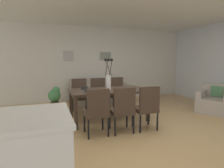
% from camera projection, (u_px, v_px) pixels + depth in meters
% --- Properties ---
extents(ground_plane, '(9.00, 9.00, 0.00)m').
position_uv_depth(ground_plane, '(128.00, 130.00, 3.89)').
color(ground_plane, tan).
extents(back_wall_panel, '(9.00, 0.10, 2.60)m').
position_uv_depth(back_wall_panel, '(91.00, 64.00, 6.77)').
color(back_wall_panel, silver).
rests_on(back_wall_panel, ground).
extents(ceiling_panel, '(9.00, 7.20, 0.08)m').
position_uv_depth(ceiling_panel, '(121.00, 2.00, 3.93)').
color(ceiling_panel, white).
extents(dining_table, '(1.80, 0.96, 0.74)m').
position_uv_depth(dining_table, '(109.00, 93.00, 4.50)').
color(dining_table, '#3D2D23').
rests_on(dining_table, ground).
extents(dining_chair_near_left, '(0.44, 0.44, 0.92)m').
position_uv_depth(dining_chair_near_left, '(97.00, 110.00, 3.55)').
color(dining_chair_near_left, '#3D2D23').
rests_on(dining_chair_near_left, ground).
extents(dining_chair_near_right, '(0.47, 0.47, 0.92)m').
position_uv_depth(dining_chair_near_right, '(80.00, 94.00, 5.20)').
color(dining_chair_near_right, '#3D2D23').
rests_on(dining_chair_near_right, ground).
extents(dining_chair_far_left, '(0.46, 0.46, 0.92)m').
position_uv_depth(dining_chair_far_left, '(123.00, 108.00, 3.70)').
color(dining_chair_far_left, '#3D2D23').
rests_on(dining_chair_far_left, ground).
extents(dining_chair_far_right, '(0.47, 0.47, 0.92)m').
position_uv_depth(dining_chair_far_right, '(99.00, 93.00, 5.38)').
color(dining_chair_far_right, '#3D2D23').
rests_on(dining_chair_far_right, ground).
extents(dining_chair_mid_left, '(0.46, 0.46, 0.92)m').
position_uv_depth(dining_chair_mid_left, '(147.00, 106.00, 3.85)').
color(dining_chair_mid_left, '#3D2D23').
rests_on(dining_chair_mid_left, ground).
extents(dining_chair_mid_right, '(0.46, 0.46, 0.92)m').
position_uv_depth(dining_chair_mid_right, '(117.00, 92.00, 5.54)').
color(dining_chair_mid_right, '#3D2D23').
rests_on(dining_chair_mid_right, ground).
extents(centerpiece_vase, '(0.21, 0.23, 0.73)m').
position_uv_depth(centerpiece_vase, '(109.00, 78.00, 4.46)').
color(centerpiece_vase, white).
rests_on(centerpiece_vase, dining_table).
extents(placemat_near_left, '(0.32, 0.32, 0.01)m').
position_uv_depth(placemat_near_left, '(88.00, 92.00, 4.12)').
color(placemat_near_left, '#4C4742').
rests_on(placemat_near_left, dining_table).
extents(bowl_near_left, '(0.17, 0.17, 0.07)m').
position_uv_depth(bowl_near_left, '(88.00, 90.00, 4.11)').
color(bowl_near_left, '#2D2826').
rests_on(bowl_near_left, dining_table).
extents(placemat_near_right, '(0.32, 0.32, 0.01)m').
position_uv_depth(placemat_near_right, '(84.00, 89.00, 4.52)').
color(placemat_near_right, '#4C4742').
rests_on(placemat_near_right, dining_table).
extents(bowl_near_right, '(0.17, 0.17, 0.07)m').
position_uv_depth(bowl_near_right, '(84.00, 88.00, 4.51)').
color(bowl_near_right, '#2D2826').
rests_on(bowl_near_right, dining_table).
extents(sofa, '(1.92, 0.84, 0.80)m').
position_uv_depth(sofa, '(100.00, 94.00, 6.43)').
color(sofa, '#A89E8E').
rests_on(sofa, ground).
extents(armchair, '(1.10, 1.10, 0.75)m').
position_uv_depth(armchair, '(215.00, 102.00, 5.20)').
color(armchair, '#ADA399').
rests_on(armchair, ground).
extents(kitchen_island, '(1.21, 0.88, 0.92)m').
position_uv_depth(kitchen_island, '(6.00, 164.00, 1.79)').
color(kitchen_island, silver).
rests_on(kitchen_island, ground).
extents(framed_picture_left, '(0.33, 0.03, 0.34)m').
position_uv_depth(framed_picture_left, '(68.00, 56.00, 6.40)').
color(framed_picture_left, '#B2ADA3').
extents(framed_picture_center, '(0.44, 0.03, 0.31)m').
position_uv_depth(framed_picture_center, '(105.00, 56.00, 6.83)').
color(framed_picture_center, '#B2ADA3').
extents(potted_plant, '(0.36, 0.36, 0.67)m').
position_uv_depth(potted_plant, '(55.00, 97.00, 5.53)').
color(potted_plant, brown).
rests_on(potted_plant, ground).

